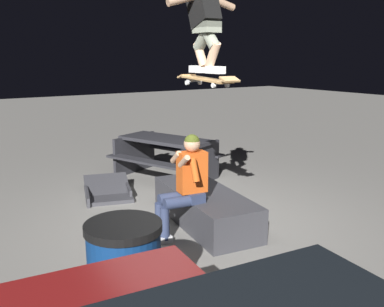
# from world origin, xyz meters

# --- Properties ---
(ground_plane) EXTENTS (40.00, 40.00, 0.00)m
(ground_plane) POSITION_xyz_m (0.00, 0.00, 0.00)
(ground_plane) COLOR gray
(ledge_box_main) EXTENTS (1.96, 0.98, 0.44)m
(ledge_box_main) POSITION_xyz_m (0.02, -0.08, 0.22)
(ledge_box_main) COLOR #38383D
(ledge_box_main) RESTS_ON ground
(person_sitting_on_ledge) EXTENTS (0.60, 0.78, 1.28)m
(person_sitting_on_ledge) POSITION_xyz_m (-0.18, 0.37, 0.70)
(person_sitting_on_ledge) COLOR #2D3856
(person_sitting_on_ledge) RESTS_ON ground
(skateboard) EXTENTS (1.03, 0.23, 0.13)m
(skateboard) POSITION_xyz_m (-0.35, 0.17, 1.93)
(skateboard) COLOR #AD8451
(skater_airborne) EXTENTS (0.62, 0.89, 1.12)m
(skater_airborne) POSITION_xyz_m (-0.29, 0.17, 2.61)
(skater_airborne) COLOR white
(kicker_ramp) EXTENTS (1.13, 0.97, 0.32)m
(kicker_ramp) POSITION_xyz_m (1.82, 0.58, 0.05)
(kicker_ramp) COLOR #38383D
(kicker_ramp) RESTS_ON ground
(picnic_table_back) EXTENTS (2.08, 1.87, 0.75)m
(picnic_table_back) POSITION_xyz_m (2.19, -0.72, 0.50)
(picnic_table_back) COLOR #28282D
(picnic_table_back) RESTS_ON ground
(trash_bin) EXTENTS (0.57, 0.57, 1.00)m
(trash_bin) POSITION_xyz_m (-1.67, 1.82, 0.50)
(trash_bin) COLOR navy
(trash_bin) RESTS_ON ground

